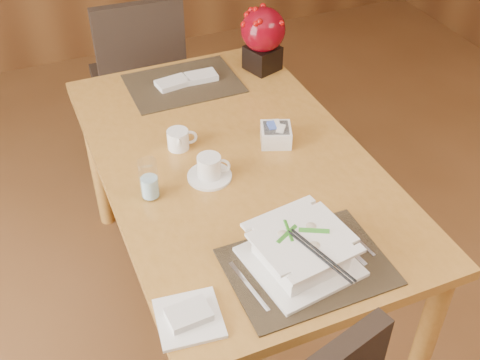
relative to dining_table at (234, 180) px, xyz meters
name	(u,v)px	position (x,y,z in m)	size (l,w,h in m)	color
dining_table	(234,180)	(0.00, 0.00, 0.00)	(0.90, 1.50, 0.75)	#B47B32
placemat_near	(308,267)	(0.00, -0.55, 0.10)	(0.45, 0.33, 0.01)	black
placemat_far	(184,83)	(0.00, 0.55, 0.10)	(0.45, 0.33, 0.01)	black
soup_setting	(301,251)	(-0.02, -0.53, 0.15)	(0.32, 0.32, 0.11)	white
coffee_cup	(209,169)	(-0.11, -0.06, 0.13)	(0.15, 0.15, 0.09)	white
water_glass	(149,179)	(-0.32, -0.08, 0.17)	(0.06, 0.06, 0.14)	white
creamer_jug	(178,139)	(-0.16, 0.14, 0.13)	(0.10, 0.10, 0.07)	white
sugar_caddy	(276,135)	(0.18, 0.03, 0.13)	(0.11, 0.11, 0.06)	white
berry_decor	(263,35)	(0.35, 0.54, 0.25)	(0.19, 0.19, 0.27)	black
napkins_far	(189,79)	(0.02, 0.55, 0.11)	(0.26, 0.09, 0.02)	white
bread_plate	(189,318)	(-0.37, -0.59, 0.10)	(0.17, 0.17, 0.01)	white
far_chair	(140,73)	(-0.06, 1.09, -0.12)	(0.46, 0.46, 0.94)	black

